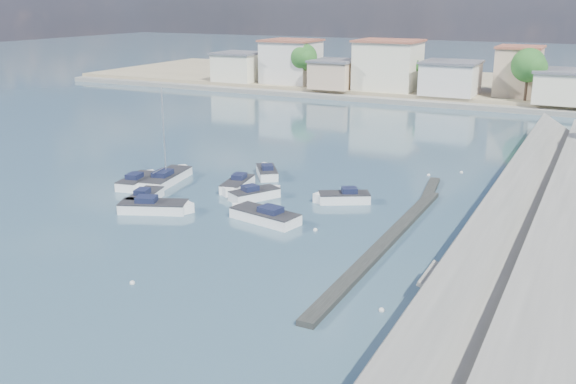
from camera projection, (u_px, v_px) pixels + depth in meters
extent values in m
plane|color=#2A4555|center=(410.00, 149.00, 72.98)|extent=(400.00, 400.00, 0.00)
cube|color=slate|center=(569.00, 247.00, 41.67)|extent=(5.00, 90.00, 1.80)
cube|color=slate|center=(500.00, 236.00, 43.54)|extent=(4.17, 90.00, 2.86)
cube|color=slate|center=(470.00, 294.00, 36.05)|extent=(5.31, 3.50, 1.94)
cube|color=black|center=(385.00, 243.00, 44.25)|extent=(1.00, 26.00, 0.35)
cube|color=black|center=(430.00, 191.00, 56.45)|extent=(2.00, 8.05, 0.30)
cube|color=gray|center=(491.00, 88.00, 117.26)|extent=(160.00, 40.00, 1.40)
cube|color=slate|center=(467.00, 106.00, 99.38)|extent=(160.00, 2.50, 0.80)
cube|color=beige|center=(239.00, 67.00, 121.56)|extent=(8.00, 8.00, 5.00)
cube|color=#595960|center=(239.00, 53.00, 120.79)|extent=(8.48, 8.48, 0.35)
cube|color=silver|center=(291.00, 62.00, 118.61)|extent=(9.00, 9.00, 7.50)
cube|color=#99513D|center=(291.00, 40.00, 117.48)|extent=(9.54, 9.54, 0.35)
cube|color=#CBAB8C|center=(335.00, 75.00, 112.18)|extent=(7.00, 8.00, 4.50)
cube|color=#595960|center=(335.00, 61.00, 111.48)|extent=(7.42, 8.48, 0.35)
cube|color=beige|center=(388.00, 66.00, 109.52)|extent=(10.00, 9.00, 8.00)
cube|color=#99513D|center=(389.00, 41.00, 108.31)|extent=(10.60, 9.54, 0.35)
cube|color=silver|center=(450.00, 79.00, 104.37)|extent=(8.50, 8.50, 5.00)
cube|color=#595960|center=(452.00, 62.00, 103.60)|extent=(9.01, 9.01, 0.35)
cube|color=#CBAB8C|center=(518.00, 72.00, 102.27)|extent=(6.50, 7.50, 7.50)
cube|color=#99513D|center=(521.00, 47.00, 101.14)|extent=(6.89, 7.95, 0.35)
cube|color=beige|center=(569.00, 87.00, 95.85)|extent=(9.50, 9.00, 4.50)
cube|color=#595960|center=(571.00, 71.00, 95.15)|extent=(10.07, 9.54, 0.35)
cylinder|color=#38281E|center=(304.00, 76.00, 114.92)|extent=(0.44, 0.44, 3.38)
sphere|color=#1C4E1A|center=(304.00, 57.00, 113.96)|extent=(4.80, 4.80, 4.80)
sphere|color=#1C4E1A|center=(307.00, 59.00, 113.13)|extent=(3.60, 3.60, 3.60)
sphere|color=#1C4E1A|center=(301.00, 56.00, 114.62)|extent=(3.30, 3.30, 3.30)
cylinder|color=#38281E|center=(406.00, 81.00, 109.82)|extent=(0.44, 0.44, 2.93)
sphere|color=#1C4E1A|center=(407.00, 64.00, 108.98)|extent=(4.16, 4.16, 4.16)
sphere|color=#1C4E1A|center=(410.00, 66.00, 108.26)|extent=(3.12, 3.12, 3.12)
sphere|color=#1C4E1A|center=(404.00, 63.00, 109.56)|extent=(2.86, 2.86, 2.86)
cylinder|color=#38281E|center=(526.00, 89.00, 97.70)|extent=(0.44, 0.44, 3.60)
sphere|color=#1C4E1A|center=(528.00, 65.00, 96.67)|extent=(5.12, 5.12, 5.12)
sphere|color=#1C4E1A|center=(534.00, 67.00, 95.78)|extent=(3.84, 3.84, 3.84)
sphere|color=#1C4E1A|center=(523.00, 64.00, 97.38)|extent=(3.52, 3.52, 3.52)
cube|color=white|center=(145.00, 199.00, 53.66)|extent=(2.67, 4.54, 1.00)
cube|color=white|center=(154.00, 193.00, 55.37)|extent=(1.61, 1.61, 1.00)
cube|color=#262628|center=(145.00, 193.00, 53.52)|extent=(2.70, 4.55, 0.08)
cube|color=#171D38|center=(142.00, 192.00, 53.05)|extent=(1.32, 1.49, 0.48)
cube|color=white|center=(254.00, 196.00, 54.51)|extent=(3.54, 4.52, 1.00)
cube|color=white|center=(272.00, 192.00, 55.48)|extent=(1.49, 1.49, 1.00)
cube|color=#262628|center=(254.00, 190.00, 54.36)|extent=(3.57, 4.53, 0.08)
cube|color=#171D38|center=(250.00, 188.00, 54.07)|extent=(1.54, 1.62, 0.48)
cube|color=white|center=(265.00, 217.00, 49.06)|extent=(5.85, 3.19, 1.00)
cube|color=white|center=(242.00, 211.00, 50.49)|extent=(2.06, 2.06, 1.00)
cube|color=#262628|center=(265.00, 211.00, 48.92)|extent=(5.86, 3.23, 0.08)
cube|color=#171D38|center=(271.00, 210.00, 48.52)|extent=(1.89, 1.62, 0.48)
cube|color=white|center=(344.00, 199.00, 53.63)|extent=(4.50, 3.55, 1.00)
cube|color=white|center=(323.00, 199.00, 53.55)|extent=(1.50, 1.50, 1.00)
cube|color=#262628|center=(344.00, 193.00, 53.48)|extent=(4.52, 3.58, 0.08)
cube|color=#171D38|center=(349.00, 190.00, 53.43)|extent=(1.62, 1.54, 0.48)
cube|color=white|center=(138.00, 182.00, 58.42)|extent=(2.71, 5.01, 1.00)
cube|color=white|center=(148.00, 177.00, 60.29)|extent=(1.85, 1.85, 1.00)
cube|color=#262628|center=(137.00, 177.00, 58.28)|extent=(2.75, 5.02, 0.08)
cube|color=#171D38|center=(134.00, 176.00, 57.77)|extent=(1.41, 1.61, 0.48)
cube|color=white|center=(267.00, 174.00, 61.40)|extent=(3.75, 4.35, 1.00)
cube|color=white|center=(265.00, 169.00, 63.08)|extent=(1.36, 1.36, 1.00)
cube|color=#262628|center=(267.00, 169.00, 61.26)|extent=(3.77, 4.37, 0.08)
cube|color=#171D38|center=(267.00, 167.00, 60.80)|extent=(1.56, 1.61, 0.48)
cube|color=white|center=(238.00, 186.00, 57.44)|extent=(2.48, 4.77, 1.00)
cube|color=white|center=(229.00, 192.00, 55.64)|extent=(1.69, 1.69, 1.00)
cube|color=#262628|center=(237.00, 180.00, 57.29)|extent=(2.51, 4.78, 0.08)
cube|color=#171D38|center=(239.00, 176.00, 57.64)|extent=(1.28, 1.53, 0.48)
cube|color=white|center=(154.00, 208.00, 51.26)|extent=(5.70, 3.95, 1.00)
cube|color=white|center=(182.00, 209.00, 51.10)|extent=(1.92, 1.92, 1.00)
cube|color=#262628|center=(153.00, 202.00, 51.11)|extent=(5.71, 3.99, 0.08)
cube|color=#171D38|center=(146.00, 199.00, 51.08)|extent=(1.96, 1.80, 0.48)
cube|color=white|center=(166.00, 179.00, 59.47)|extent=(3.27, 6.85, 1.00)
cube|color=white|center=(180.00, 172.00, 62.12)|extent=(2.16, 2.16, 1.00)
cube|color=#262628|center=(166.00, 174.00, 59.33)|extent=(3.31, 6.86, 0.08)
cube|color=#171D38|center=(163.00, 173.00, 58.66)|extent=(1.67, 2.17, 0.48)
cylinder|color=silver|center=(164.00, 132.00, 58.17)|extent=(0.12, 0.12, 8.00)
cylinder|color=silver|center=(159.00, 170.00, 58.03)|extent=(0.48, 2.38, 0.08)
sphere|color=silver|center=(382.00, 310.00, 34.97)|extent=(0.32, 0.32, 0.32)
sphere|color=silver|center=(315.00, 230.00, 47.10)|extent=(0.32, 0.32, 0.32)
sphere|color=silver|center=(132.00, 283.00, 38.32)|extent=(0.32, 0.32, 0.32)
sphere|color=silver|center=(496.00, 220.00, 49.24)|extent=(0.32, 0.32, 0.32)
sphere|color=silver|center=(429.00, 175.00, 61.76)|extent=(0.32, 0.32, 0.32)
sphere|color=silver|center=(461.00, 173.00, 62.74)|extent=(0.32, 0.32, 0.32)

